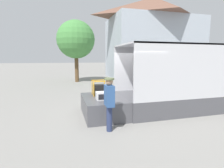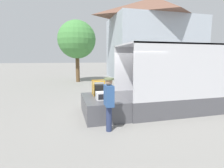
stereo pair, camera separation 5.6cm
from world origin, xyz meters
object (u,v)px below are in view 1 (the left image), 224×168
Objects in this scene: microwave at (103,96)px; portable_generator at (100,90)px; street_tree at (76,40)px; worker_person at (109,99)px; box_truck at (202,86)px.

portable_generator is (0.02, 0.79, 0.09)m from microwave.
street_tree reaches higher than microwave.
box_truck is at bearing 17.84° from worker_person.
street_tree reaches higher than box_truck.
box_truck is 5.11m from worker_person.
worker_person is at bearing -93.75° from microwave.
box_truck is at bearing -5.09° from portable_generator.
box_truck is at bearing -64.14° from street_tree.
portable_generator is 0.11× the size of street_tree.
worker_person is at bearing -92.82° from portable_generator.
box_truck reaches higher than microwave.
microwave is 0.79m from portable_generator.
street_tree is at bearing 91.17° from microwave.
box_truck is 1.12× the size of street_tree.
portable_generator reaches higher than microwave.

